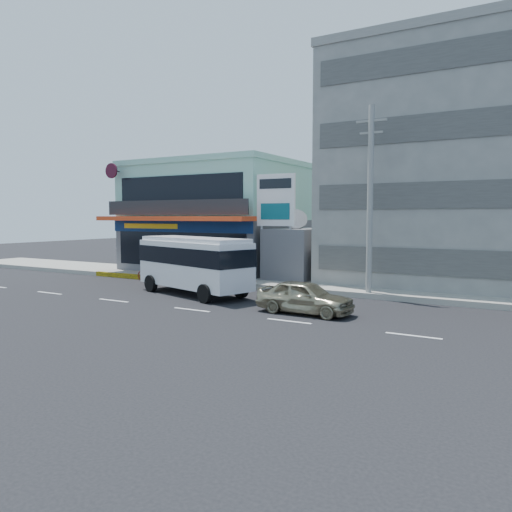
{
  "coord_description": "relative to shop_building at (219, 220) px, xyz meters",
  "views": [
    {
      "loc": [
        13.97,
        -18.14,
        4.31
      ],
      "look_at": [
        0.74,
        4.62,
        2.2
      ],
      "focal_mm": 35.0,
      "sensor_mm": 36.0,
      "label": 1
    }
  ],
  "objects": [
    {
      "name": "ground",
      "position": [
        8.0,
        -13.95,
        -4.0
      ],
      "size": [
        120.0,
        120.0,
        0.0
      ],
      "primitive_type": "plane",
      "color": "black",
      "rests_on": "ground"
    },
    {
      "name": "sidewalk",
      "position": [
        13.0,
        -4.45,
        -3.85
      ],
      "size": [
        70.0,
        5.0,
        0.3
      ],
      "primitive_type": "cube",
      "color": "gray",
      "rests_on": "ground"
    },
    {
      "name": "shop_building",
      "position": [
        0.0,
        0.0,
        0.0
      ],
      "size": [
        12.4,
        11.7,
        8.0
      ],
      "color": "#4E4F54",
      "rests_on": "ground"
    },
    {
      "name": "concrete_building",
      "position": [
        18.0,
        1.05,
        3.0
      ],
      "size": [
        16.0,
        12.0,
        14.0
      ],
      "primitive_type": "cube",
      "color": "gray",
      "rests_on": "ground"
    },
    {
      "name": "gap_structure",
      "position": [
        8.0,
        -1.95,
        -2.25
      ],
      "size": [
        3.0,
        6.0,
        3.5
      ],
      "primitive_type": "cube",
      "color": "#4E4F54",
      "rests_on": "ground"
    },
    {
      "name": "satellite_dish",
      "position": [
        8.0,
        -2.95,
        -0.42
      ],
      "size": [
        1.5,
        1.5,
        0.15
      ],
      "primitive_type": "cylinder",
      "color": "slate",
      "rests_on": "gap_structure"
    },
    {
      "name": "billboard",
      "position": [
        7.5,
        -4.75,
        0.93
      ],
      "size": [
        2.6,
        0.18,
        6.9
      ],
      "color": "gray",
      "rests_on": "ground"
    },
    {
      "name": "utility_pole_near",
      "position": [
        14.0,
        -6.55,
        1.15
      ],
      "size": [
        1.6,
        0.3,
        10.0
      ],
      "color": "#999993",
      "rests_on": "ground"
    },
    {
      "name": "minibus",
      "position": [
        5.41,
        -10.35,
        -2.12
      ],
      "size": [
        7.9,
        4.52,
        3.15
      ],
      "color": "silver",
      "rests_on": "ground"
    },
    {
      "name": "sedan",
      "position": [
        12.88,
        -12.15,
        -3.25
      ],
      "size": [
        4.42,
        1.91,
        1.49
      ],
      "primitive_type": "imported",
      "rotation": [
        0.0,
        0.0,
        1.54
      ],
      "color": "tan",
      "rests_on": "ground"
    },
    {
      "name": "motorcycle_rider",
      "position": [
        -0.92,
        -7.18,
        -3.23
      ],
      "size": [
        1.86,
        0.82,
        2.32
      ],
      "color": "#550C0C",
      "rests_on": "ground"
    }
  ]
}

